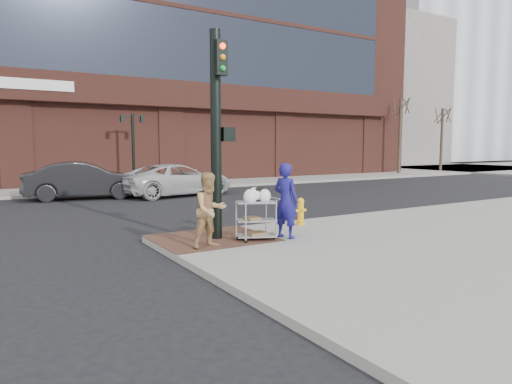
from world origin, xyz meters
TOP-DOWN VIEW (x-y plane):
  - ground at (0.00, 0.00)m, footprint 220.00×220.00m
  - sidewalk_far at (12.50, 32.00)m, footprint 65.00×36.00m
  - brick_curb_ramp at (-0.60, 0.90)m, footprint 2.80×2.40m
  - bank_building at (5.00, 31.00)m, footprint 42.00×26.00m
  - filler_block at (40.00, 38.00)m, footprint 14.00×20.00m
  - bare_tree_a at (24.00, 16.50)m, footprint 1.80×1.80m
  - bare_tree_b at (30.00, 17.00)m, footprint 1.80×1.80m
  - lamp_post at (2.00, 16.00)m, footprint 1.32×0.22m
  - traffic_signal_pole at (-0.48, 0.77)m, footprint 0.61×0.51m
  - woman_blue at (0.99, -0.02)m, footprint 0.66×0.79m
  - pedestrian_tan at (-1.07, -0.02)m, footprint 0.90×0.74m
  - sedan_dark at (-1.31, 12.46)m, footprint 5.36×2.67m
  - minivan_white at (2.78, 11.57)m, footprint 5.83×3.32m
  - utility_cart at (0.23, 0.14)m, footprint 1.04×0.84m
  - fire_hydrant at (2.43, 1.28)m, footprint 0.37×0.26m

SIDE VIEW (x-z plane):
  - ground at x=0.00m, z-range 0.00..0.00m
  - sidewalk_far at x=12.50m, z-range 0.00..0.15m
  - brick_curb_ramp at x=-0.60m, z-range 0.15..0.16m
  - fire_hydrant at x=2.43m, z-range 0.16..0.94m
  - utility_cart at x=0.23m, z-range 0.09..1.36m
  - minivan_white at x=2.78m, z-range 0.00..1.53m
  - sedan_dark at x=-1.31m, z-range 0.00..1.69m
  - pedestrian_tan at x=-1.07m, z-range 0.15..1.84m
  - woman_blue at x=0.99m, z-range 0.15..2.01m
  - lamp_post at x=2.00m, z-range 0.62..4.62m
  - traffic_signal_pole at x=-0.48m, z-range 0.33..5.33m
  - bare_tree_b at x=30.00m, z-range 2.44..9.14m
  - bare_tree_a at x=24.00m, z-range 2.67..9.87m
  - filler_block at x=40.00m, z-range 0.00..18.00m
  - bank_building at x=5.00m, z-range 0.15..28.15m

